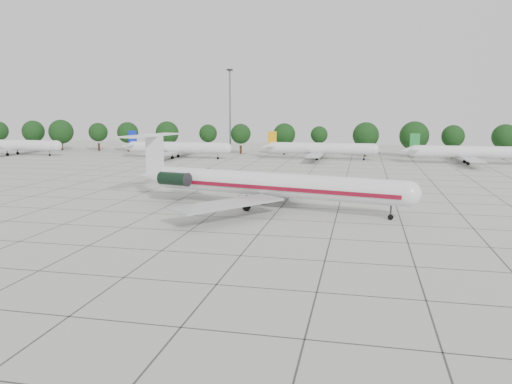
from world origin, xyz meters
TOP-DOWN VIEW (x-y plane):
  - ground at (0.00, 0.00)m, footprint 260.00×260.00m
  - apron_joints at (0.00, 15.00)m, footprint 170.00×170.00m
  - main_airliner at (-3.01, 6.76)m, footprint 41.78×32.41m
  - bg_airliner_a at (-88.34, 66.79)m, footprint 28.24×27.20m
  - bg_airliner_b at (-38.62, 68.62)m, footprint 28.24×27.20m
  - bg_airliner_c at (-0.03, 73.79)m, footprint 28.24×27.20m
  - bg_airliner_d at (36.97, 70.53)m, footprint 28.24×27.20m
  - tree_line at (-11.68, 85.00)m, footprint 249.86×8.44m
  - floodlight_mast at (-30.00, 92.00)m, footprint 1.60×1.60m

SIDE VIEW (x-z plane):
  - ground at x=0.00m, z-range 0.00..0.00m
  - apron_joints at x=0.00m, z-range 0.00..0.02m
  - bg_airliner_a at x=-88.34m, z-range -0.79..6.61m
  - bg_airliner_b at x=-38.62m, z-range -0.79..6.61m
  - bg_airliner_c at x=-0.03m, z-range -0.79..6.61m
  - bg_airliner_d at x=36.97m, z-range -0.79..6.61m
  - main_airliner at x=-3.01m, z-range -1.45..8.45m
  - tree_line at x=-11.68m, z-range 0.87..11.09m
  - floodlight_mast at x=-30.00m, z-range 1.56..27.01m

